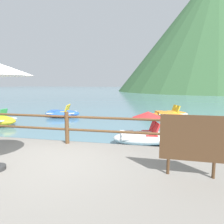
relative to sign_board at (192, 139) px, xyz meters
The scene contains 7 objects.
ground_plane 40.15m from the sign_board, 94.63° to the left, with size 200.00×200.00×0.00m, color slate.
dock_railing 3.59m from the sign_board, 154.45° to the left, with size 23.92×0.12×0.95m.
sign_board is the anchor object (origin of this frame).
pedal_boat_2 3.60m from the sign_board, 107.57° to the left, with size 2.49×1.74×1.18m.
pedal_boat_3 9.51m from the sign_board, 89.00° to the left, with size 2.59×1.95×0.82m.
pedal_boat_4 10.78m from the sign_board, 128.71° to the left, with size 2.45×1.79×0.81m.
cliff_headland 66.22m from the sign_board, 78.11° to the left, with size 55.01×55.01×34.91m.
Camera 1 is at (2.58, -4.02, 2.16)m, focal length 33.24 mm.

